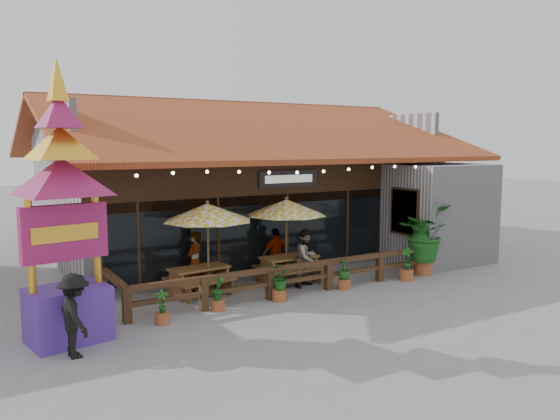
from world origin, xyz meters
TOP-DOWN VIEW (x-y plane):
  - ground at (0.00, 0.00)m, footprint 100.00×100.00m
  - restaurant_building at (0.26, 6.61)m, footprint 15.50×14.73m
  - patio_railing at (-2.25, -0.27)m, footprint 10.00×2.60m
  - umbrella_left at (-3.80, 0.80)m, footprint 2.77×2.77m
  - umbrella_right at (-1.06, 0.99)m, footprint 2.63×2.63m
  - picnic_table_left at (-4.00, 1.00)m, footprint 1.85×1.65m
  - picnic_table_right at (-1.06, 0.83)m, footprint 1.80×1.56m
  - thai_sign_tower at (-7.93, -1.04)m, footprint 2.84×2.84m
  - tropical_plant at (3.39, -0.50)m, footprint 2.11×1.98m
  - diner_a at (-3.94, 1.48)m, footprint 0.77×0.73m
  - diner_b at (-0.82, 0.20)m, footprint 1.06×0.97m
  - diner_c at (-1.20, 1.40)m, footprint 0.99×0.44m
  - pedestrian at (-7.97, -2.05)m, footprint 0.78×1.19m
  - planter_a at (-5.78, -0.99)m, footprint 0.35×0.35m
  - planter_b at (-4.18, -0.69)m, footprint 0.40×0.41m
  - planter_c at (-2.35, -0.75)m, footprint 0.72×0.67m
  - planter_d at (-0.06, -0.70)m, footprint 0.50×0.50m
  - planter_e at (2.31, -0.85)m, footprint 0.44×0.46m

SIDE VIEW (x-z plane):
  - ground at x=0.00m, z-range 0.00..0.00m
  - planter_a at x=-5.78m, z-range -0.07..0.78m
  - planter_b at x=-4.18m, z-range -0.04..0.83m
  - planter_e at x=2.31m, z-range -0.09..0.98m
  - planter_d at x=-0.06m, z-range -0.02..0.93m
  - picnic_table_left at x=-4.00m, z-range 0.14..0.95m
  - planter_c at x=-2.35m, z-range 0.06..1.03m
  - picnic_table_right at x=-1.06m, z-range 0.15..1.00m
  - patio_railing at x=-2.25m, z-range 0.15..1.07m
  - diner_c at x=-1.20m, z-range 0.00..1.67m
  - pedestrian at x=-7.97m, z-range 0.00..1.74m
  - diner_a at x=-3.94m, z-range 0.00..1.76m
  - diner_b at x=-0.82m, z-range 0.00..1.77m
  - tropical_plant at x=3.39m, z-range 0.17..2.52m
  - restaurant_building at x=0.26m, z-range -0.84..5.25m
  - umbrella_right at x=-1.06m, z-range 1.01..3.71m
  - umbrella_left at x=-3.80m, z-range 1.02..3.77m
  - thai_sign_tower at x=-7.93m, z-range 0.19..6.78m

